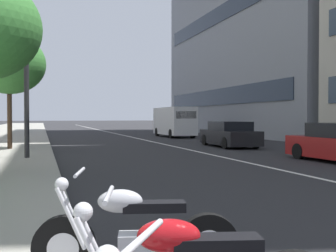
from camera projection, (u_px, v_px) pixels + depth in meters
lane_centre_stripe at (124, 135)px, 37.09m from camera, size 110.00×0.16×0.01m
motorcycle_mid_row at (135, 236)px, 4.25m from camera, size 0.73×2.09×1.10m
car_following_behind at (229, 135)px, 22.83m from camera, size 4.66×2.03×1.40m
delivery_van_ahead at (174, 121)px, 34.15m from camera, size 5.77×2.08×2.44m
street_lamp_with_banners at (35, 11)px, 15.18m from camera, size 1.26×2.36×9.20m
street_tree_near_plaza_corner at (9, 64)px, 19.45m from camera, size 3.36×3.36×5.44m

